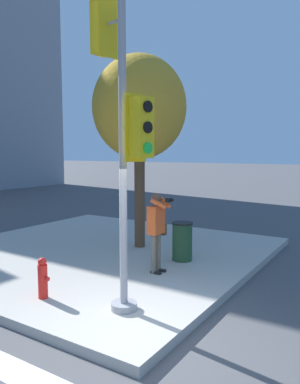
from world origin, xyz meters
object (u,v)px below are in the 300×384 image
Objects in this scene: traffic_signal_pole at (122,117)px; person_photographer at (157,225)px; fire_hydrant at (43,278)px; street_tree at (139,108)px; trash_bin at (182,241)px.

person_photographer is (1.96, 0.55, -2.10)m from traffic_signal_pole.
traffic_signal_pole is at bearing -76.28° from fire_hydrant.
street_tree is (3.58, 2.10, 0.60)m from traffic_signal_pole.
trash_bin is at bearing 9.43° from traffic_signal_pole.
person_photographer is at bearing -22.22° from fire_hydrant.
traffic_signal_pole is 3.13× the size of person_photographer.
fire_hydrant is at bearing 157.78° from person_photographer.
person_photographer is at bearing -136.40° from street_tree.
street_tree is 6.97× the size of fire_hydrant.
street_tree reaches higher than trash_bin.
fire_hydrant is (-2.33, 0.95, -0.67)m from person_photographer.
street_tree is at bearing 8.51° from fire_hydrant.
traffic_signal_pole is 1.05× the size of street_tree.
street_tree reaches higher than fire_hydrant.
traffic_signal_pole reaches higher than street_tree.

